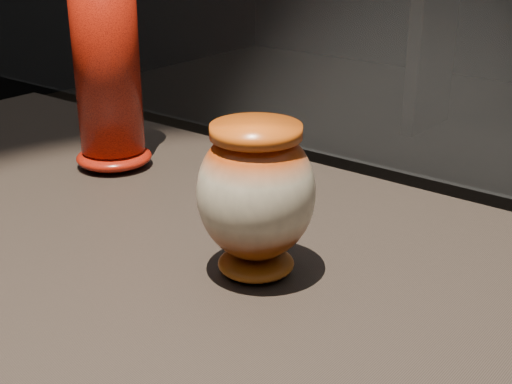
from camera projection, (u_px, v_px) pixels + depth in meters
main_vase at (256, 195)px, 0.78m from camera, size 0.14×0.14×0.17m
tall_vase at (106, 52)px, 1.07m from camera, size 0.15×0.15×0.38m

